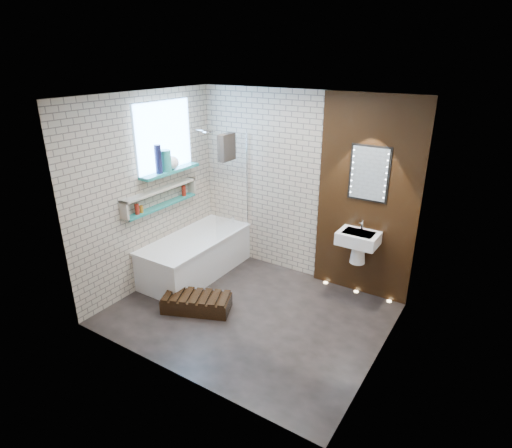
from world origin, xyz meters
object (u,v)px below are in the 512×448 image
Objects in this scene: walnut_step at (197,303)px; bathtub at (196,255)px; washbasin at (358,242)px; bath_screen at (232,186)px; led_mirror at (369,174)px.

bathtub is at bearing 129.80° from walnut_step.
bathtub reaches higher than walnut_step.
washbasin is 0.69× the size of walnut_step.
led_mirror is (1.82, 0.34, 0.37)m from bath_screen.
bathtub is at bearing -160.22° from led_mirror.
led_mirror is at bearing 10.66° from bath_screen.
bathtub is 2.32m from washbasin.
led_mirror reaches higher than bath_screen.
bath_screen is at bearing -169.34° from led_mirror.
bathtub is at bearing -128.90° from bath_screen.
bathtub is 1.14m from bath_screen.
led_mirror reaches higher than walnut_step.
bath_screen reaches higher than washbasin.
walnut_step is at bearing -138.44° from washbasin.
walnut_step is (-1.55, -1.37, -0.70)m from washbasin.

